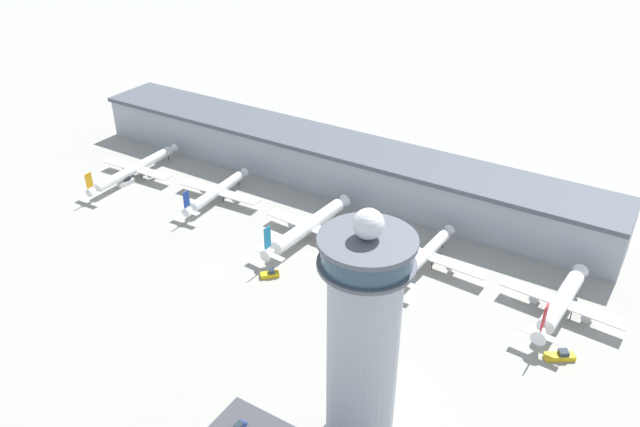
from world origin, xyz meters
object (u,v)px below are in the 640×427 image
object	(u,v)px
control_tower	(363,339)
airplane_gate_bravo	(217,191)
airplane_gate_charlie	(308,226)
service_truck_catering	(560,356)
airplane_gate_echo	(561,302)
service_truck_baggage	(270,274)
service_truck_fuel	(126,182)
airplane_gate_delta	(425,255)
car_maroon_suv	(239,427)
service_truck_water	(375,326)
airplane_gate_alpha	(135,169)

from	to	relation	value
control_tower	airplane_gate_bravo	bearing A→B (deg)	145.48
airplane_gate_charlie	service_truck_catering	bearing A→B (deg)	-9.76
airplane_gate_bravo	airplane_gate_echo	distance (m)	121.75
airplane_gate_echo	service_truck_baggage	distance (m)	82.58
airplane_gate_bravo	service_truck_fuel	size ratio (longest dim) A/B	5.35
service_truck_catering	airplane_gate_delta	bearing A→B (deg)	157.14
airplane_gate_echo	service_truck_fuel	size ratio (longest dim) A/B	5.44
control_tower	airplane_gate_delta	distance (m)	70.84
airplane_gate_delta	car_maroon_suv	world-z (taller)	airplane_gate_delta
service_truck_catering	service_truck_fuel	size ratio (longest dim) A/B	1.14
airplane_gate_bravo	airplane_gate_echo	size ratio (longest dim) A/B	0.98
service_truck_catering	service_truck_water	bearing A→B (deg)	-162.11
airplane_gate_bravo	airplane_gate_delta	size ratio (longest dim) A/B	0.92
airplane_gate_echo	car_maroon_suv	distance (m)	92.10
control_tower	service_truck_water	world-z (taller)	control_tower
airplane_gate_charlie	airplane_gate_echo	bearing A→B (deg)	1.68
airplane_gate_alpha	airplane_gate_delta	distance (m)	120.00
control_tower	service_truck_water	bearing A→B (deg)	111.47
airplane_gate_bravo	airplane_gate_alpha	bearing A→B (deg)	-176.14
control_tower	airplane_gate_echo	distance (m)	72.75
airplane_gate_charlie	service_truck_water	bearing A→B (deg)	-35.99
service_truck_fuel	service_truck_baggage	distance (m)	83.90
airplane_gate_alpha	airplane_gate_bravo	distance (m)	39.09
service_truck_fuel	service_truck_baggage	world-z (taller)	service_truck_fuel
service_truck_catering	service_truck_baggage	bearing A→B (deg)	-173.06
airplane_gate_echo	airplane_gate_delta	bearing A→B (deg)	176.89
control_tower	airplane_gate_echo	xyz separation A→B (m)	(27.47, 63.61, -22.16)
airplane_gate_echo	service_truck_water	distance (m)	51.08
airplane_gate_echo	car_maroon_suv	xyz separation A→B (m)	(-50.34, -77.02, -4.21)
control_tower	car_maroon_suv	world-z (taller)	control_tower
airplane_gate_charlie	service_truck_baggage	bearing A→B (deg)	-85.07
airplane_gate_bravo	service_truck_water	size ratio (longest dim) A/B	4.36
service_truck_fuel	service_truck_baggage	bearing A→B (deg)	-13.29
airplane_gate_delta	service_truck_water	distance (m)	33.73
airplane_gate_bravo	service_truck_water	world-z (taller)	airplane_gate_bravo
control_tower	airplane_gate_delta	world-z (taller)	control_tower
service_truck_fuel	service_truck_water	world-z (taller)	service_truck_fuel
control_tower	service_truck_baggage	world-z (taller)	control_tower
service_truck_baggage	car_maroon_suv	distance (m)	57.18
airplane_gate_charlie	airplane_gate_delta	distance (m)	39.55
airplane_gate_echo	service_truck_baggage	size ratio (longest dim) A/B	6.50
car_maroon_suv	service_truck_catering	bearing A→B (deg)	47.61
airplane_gate_charlie	car_maroon_suv	xyz separation A→B (m)	(29.75, -74.67, -3.69)
control_tower	service_truck_water	size ratio (longest dim) A/B	6.89
service_truck_catering	service_truck_water	world-z (taller)	service_truck_water
control_tower	service_truck_catering	xyz separation A→B (m)	(32.02, 46.71, -26.04)
airplane_gate_alpha	airplane_gate_echo	world-z (taller)	airplane_gate_echo
airplane_gate_alpha	service_truck_fuel	bearing A→B (deg)	-79.85
airplane_gate_bravo	car_maroon_suv	size ratio (longest dim) A/B	8.89
airplane_gate_delta	service_truck_catering	size ratio (longest dim) A/B	5.13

